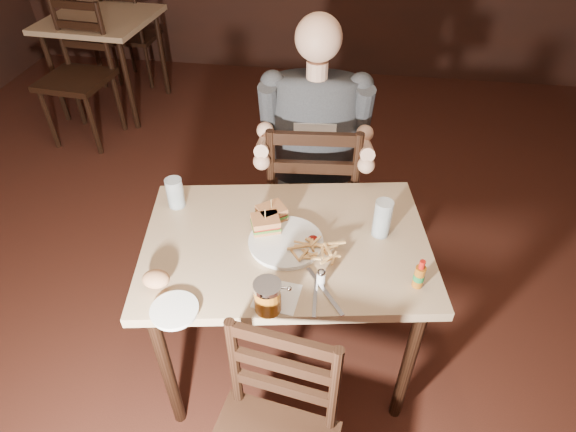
# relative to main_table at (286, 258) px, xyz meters

# --- Properties ---
(room_shell) EXTENTS (7.00, 7.00, 7.00)m
(room_shell) POSITION_rel_main_table_xyz_m (-0.10, -0.17, 0.72)
(room_shell) COLOR black
(room_shell) RESTS_ON ground
(main_table) EXTENTS (1.18, 0.89, 0.77)m
(main_table) POSITION_rel_main_table_xyz_m (0.00, 0.00, 0.00)
(main_table) COLOR tan
(main_table) RESTS_ON ground
(bg_table) EXTENTS (0.85, 0.85, 0.77)m
(bg_table) POSITION_rel_main_table_xyz_m (-1.84, 2.33, 0.00)
(bg_table) COLOR tan
(bg_table) RESTS_ON ground
(chair_far) EXTENTS (0.50, 0.54, 1.00)m
(chair_far) POSITION_rel_main_table_xyz_m (0.04, 0.63, -0.18)
(chair_far) COLOR black
(chair_far) RESTS_ON ground
(bg_chair_far) EXTENTS (0.40, 0.43, 0.83)m
(bg_chair_far) POSITION_rel_main_table_xyz_m (-1.84, 2.88, -0.26)
(bg_chair_far) COLOR black
(bg_chair_far) RESTS_ON ground
(bg_chair_near) EXTENTS (0.51, 0.54, 0.99)m
(bg_chair_near) POSITION_rel_main_table_xyz_m (-1.84, 1.78, -0.18)
(bg_chair_near) COLOR black
(bg_chair_near) RESTS_ON ground
(diner) EXTENTS (0.55, 0.45, 0.90)m
(diner) POSITION_rel_main_table_xyz_m (0.04, 0.59, 0.29)
(diner) COLOR #34363A
(diner) RESTS_ON chair_far
(dinner_plate) EXTENTS (0.31, 0.31, 0.02)m
(dinner_plate) POSITION_rel_main_table_xyz_m (0.00, -0.02, 0.10)
(dinner_plate) COLOR white
(dinner_plate) RESTS_ON main_table
(sandwich_left) EXTENTS (0.13, 0.12, 0.09)m
(sandwich_left) POSITION_rel_main_table_xyz_m (-0.08, 0.03, 0.16)
(sandwich_left) COLOR #BE7A44
(sandwich_left) RESTS_ON dinner_plate
(sandwich_right) EXTENTS (0.13, 0.13, 0.09)m
(sandwich_right) POSITION_rel_main_table_xyz_m (-0.07, 0.10, 0.16)
(sandwich_right) COLOR #BE7A44
(sandwich_right) RESTS_ON dinner_plate
(fries_pile) EXTENTS (0.26, 0.20, 0.04)m
(fries_pile) POSITION_rel_main_table_xyz_m (0.11, -0.08, 0.13)
(fries_pile) COLOR #E2AD63
(fries_pile) RESTS_ON dinner_plate
(ketchup_dollop) EXTENTS (0.05, 0.05, 0.01)m
(ketchup_dollop) POSITION_rel_main_table_xyz_m (0.10, 0.00, 0.11)
(ketchup_dollop) COLOR maroon
(ketchup_dollop) RESTS_ON dinner_plate
(glass_left) EXTENTS (0.08, 0.08, 0.13)m
(glass_left) POSITION_rel_main_table_xyz_m (-0.48, 0.15, 0.16)
(glass_left) COLOR silver
(glass_left) RESTS_ON main_table
(glass_right) EXTENTS (0.08, 0.08, 0.15)m
(glass_right) POSITION_rel_main_table_xyz_m (0.35, 0.09, 0.17)
(glass_right) COLOR silver
(glass_right) RESTS_ON main_table
(hot_sauce) EXTENTS (0.04, 0.04, 0.12)m
(hot_sauce) POSITION_rel_main_table_xyz_m (0.48, -0.16, 0.15)
(hot_sauce) COLOR #944E11
(hot_sauce) RESTS_ON main_table
(salt_shaker) EXTENTS (0.04, 0.04, 0.06)m
(salt_shaker) POSITION_rel_main_table_xyz_m (0.15, -0.19, 0.12)
(salt_shaker) COLOR white
(salt_shaker) RESTS_ON main_table
(syrup_dispenser) EXTENTS (0.11, 0.11, 0.12)m
(syrup_dispenser) POSITION_rel_main_table_xyz_m (-0.01, -0.33, 0.15)
(syrup_dispenser) COLOR #944E11
(syrup_dispenser) RESTS_ON main_table
(napkin) EXTENTS (0.16, 0.15, 0.00)m
(napkin) POSITION_rel_main_table_xyz_m (0.01, -0.27, 0.10)
(napkin) COLOR white
(napkin) RESTS_ON main_table
(knife) EXTENTS (0.15, 0.20, 0.01)m
(knife) POSITION_rel_main_table_xyz_m (0.17, -0.23, 0.10)
(knife) COLOR silver
(knife) RESTS_ON napkin
(fork) EXTENTS (0.02, 0.17, 0.01)m
(fork) POSITION_rel_main_table_xyz_m (0.14, -0.27, 0.10)
(fork) COLOR silver
(fork) RESTS_ON napkin
(side_plate) EXTENTS (0.18, 0.18, 0.01)m
(side_plate) POSITION_rel_main_table_xyz_m (-0.31, -0.39, 0.10)
(side_plate) COLOR white
(side_plate) RESTS_ON main_table
(bread_roll) EXTENTS (0.11, 0.09, 0.06)m
(bread_roll) POSITION_rel_main_table_xyz_m (-0.40, -0.29, 0.13)
(bread_roll) COLOR tan
(bread_roll) RESTS_ON side_plate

